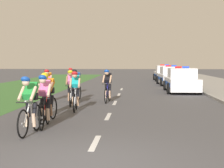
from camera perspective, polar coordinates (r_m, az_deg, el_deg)
The scene contains 16 objects.
ground_plane at distance 6.78m, azimuth -4.40°, elevation -12.65°, with size 160.00×160.00×0.00m, color #4C4C51.
kerb_edge at distance 20.91m, azimuth 14.72°, elevation -1.50°, with size 0.16×60.00×0.13m, color #9E9E99.
lane_markings_centre at distance 14.31m, azimuth -0.01°, elevation -3.97°, with size 0.14×21.60×0.01m.
cyclist_lead at distance 9.46m, azimuth -13.04°, elevation -3.21°, with size 0.44×1.72×1.56m.
cyclist_second at distance 10.37m, azimuth -10.75°, elevation -2.59°, with size 0.44×1.72×1.56m.
cyclist_third at distance 11.32m, azimuth -10.29°, elevation -2.06°, with size 0.45×1.72×1.56m.
cyclist_fourth at distance 12.43m, azimuth -10.50°, elevation -1.55°, with size 0.45×1.72×1.56m.
cyclist_fifth at distance 13.60m, azimuth -5.90°, elevation -1.06°, with size 0.44×1.72×1.56m.
cyclist_sixth at distance 15.37m, azimuth -6.61°, elevation -0.53°, with size 0.46×1.72×1.56m.
cyclist_seventh at distance 16.44m, azimuth -0.70°, elevation -0.23°, with size 0.44×1.72×1.56m.
cyclist_eighth at distance 17.04m, azimuth -5.77°, elevation -0.11°, with size 0.45×1.72×1.56m.
cyclist_ninth at distance 16.88m, azimuth -10.24°, elevation -0.19°, with size 0.44×1.72×1.56m.
cyclist_tenth at distance 20.74m, azimuth -6.50°, elevation 0.56°, with size 0.42×1.72×1.56m.
police_car_nearest at distance 22.31m, azimuth 11.09°, elevation 0.45°, with size 2.01×4.41×1.59m.
police_car_second at distance 28.87m, azimuth 9.42°, elevation 1.19°, with size 2.16×4.48×1.59m.
police_car_third at distance 35.21m, azimuth 8.40°, elevation 1.64°, with size 2.08×4.44×1.59m.
Camera 1 is at (0.93, -6.44, 1.90)m, focal length 57.05 mm.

